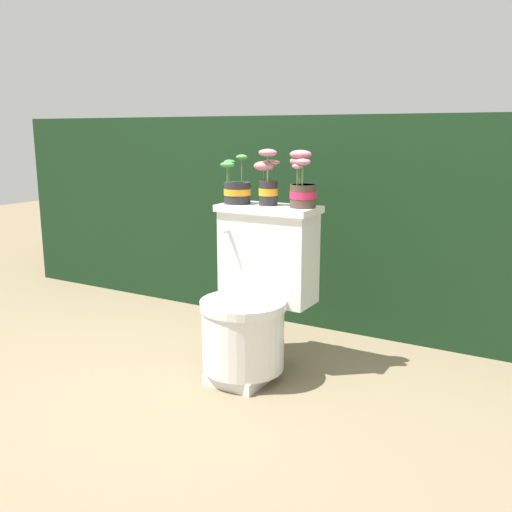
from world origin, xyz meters
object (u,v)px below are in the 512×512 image
(potted_plant_midleft, at_px, (268,182))
(potted_plant_middle, at_px, (302,185))
(toilet, at_px, (255,297))
(potted_plant_left, at_px, (237,189))

(potted_plant_midleft, height_order, potted_plant_middle, potted_plant_midleft)
(toilet, height_order, potted_plant_midleft, potted_plant_midleft)
(toilet, xyz_separation_m, potted_plant_middle, (0.16, 0.13, 0.49))
(toilet, bearing_deg, potted_plant_left, 146.32)
(toilet, relative_size, potted_plant_midleft, 2.98)
(potted_plant_left, relative_size, potted_plant_middle, 0.90)
(toilet, height_order, potted_plant_middle, potted_plant_middle)
(potted_plant_left, relative_size, potted_plant_midleft, 0.88)
(potted_plant_midleft, bearing_deg, toilet, -87.23)
(potted_plant_left, bearing_deg, potted_plant_midleft, 7.15)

